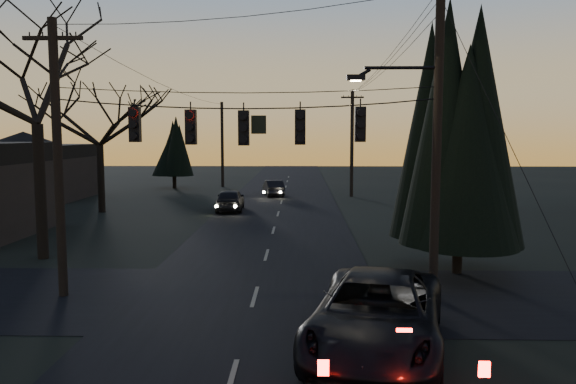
{
  "coord_description": "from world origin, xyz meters",
  "views": [
    {
      "loc": [
        1.42,
        -6.96,
        5.07
      ],
      "look_at": [
        1.06,
        9.03,
        3.39
      ],
      "focal_mm": 35.0,
      "sensor_mm": 36.0,
      "label": 1
    }
  ],
  "objects_px": {
    "evergreen_right": "(461,139)",
    "utility_pole_right": "(433,298)",
    "bare_tree_left": "(35,68)",
    "sedan_oncoming_b": "(273,188)",
    "suv_near": "(377,315)",
    "utility_pole_far_l": "(223,187)",
    "sedan_oncoming_a": "(230,200)",
    "utility_pole_left": "(64,296)",
    "utility_pole_far_r": "(351,197)"
  },
  "relations": [
    {
      "from": "evergreen_right",
      "to": "utility_pole_right",
      "type": "bearing_deg",
      "value": -116.92
    },
    {
      "from": "utility_pole_right",
      "to": "bare_tree_left",
      "type": "relative_size",
      "value": 0.89
    },
    {
      "from": "sedan_oncoming_b",
      "to": "suv_near",
      "type": "bearing_deg",
      "value": 86.25
    },
    {
      "from": "utility_pole_far_l",
      "to": "sedan_oncoming_b",
      "type": "height_order",
      "value": "utility_pole_far_l"
    },
    {
      "from": "utility_pole_right",
      "to": "sedan_oncoming_b",
      "type": "height_order",
      "value": "utility_pole_right"
    },
    {
      "from": "suv_near",
      "to": "sedan_oncoming_a",
      "type": "bearing_deg",
      "value": 118.18
    },
    {
      "from": "bare_tree_left",
      "to": "sedan_oncoming_b",
      "type": "bearing_deg",
      "value": 70.41
    },
    {
      "from": "utility_pole_left",
      "to": "utility_pole_right",
      "type": "bearing_deg",
      "value": 0.0
    },
    {
      "from": "utility_pole_far_r",
      "to": "utility_pole_right",
      "type": "bearing_deg",
      "value": -90.0
    },
    {
      "from": "evergreen_right",
      "to": "sedan_oncoming_a",
      "type": "relative_size",
      "value": 2.01
    },
    {
      "from": "utility_pole_left",
      "to": "sedan_oncoming_b",
      "type": "bearing_deg",
      "value": 79.61
    },
    {
      "from": "utility_pole_far_l",
      "to": "bare_tree_left",
      "type": "xyz_separation_m",
      "value": [
        -3.04,
        -30.8,
        7.62
      ]
    },
    {
      "from": "bare_tree_left",
      "to": "sedan_oncoming_b",
      "type": "distance_m",
      "value": 25.55
    },
    {
      "from": "bare_tree_left",
      "to": "sedan_oncoming_b",
      "type": "height_order",
      "value": "bare_tree_left"
    },
    {
      "from": "suv_near",
      "to": "sedan_oncoming_b",
      "type": "bearing_deg",
      "value": 110.06
    },
    {
      "from": "sedan_oncoming_a",
      "to": "utility_pole_far_l",
      "type": "bearing_deg",
      "value": -82.93
    },
    {
      "from": "utility_pole_far_r",
      "to": "utility_pole_far_l",
      "type": "distance_m",
      "value": 14.01
    },
    {
      "from": "sedan_oncoming_b",
      "to": "utility_pole_left",
      "type": "bearing_deg",
      "value": 68.88
    },
    {
      "from": "sedan_oncoming_b",
      "to": "utility_pole_right",
      "type": "bearing_deg",
      "value": 91.79
    },
    {
      "from": "evergreen_right",
      "to": "sedan_oncoming_b",
      "type": "relative_size",
      "value": 2.22
    },
    {
      "from": "evergreen_right",
      "to": "utility_pole_far_r",
      "type": "bearing_deg",
      "value": 93.72
    },
    {
      "from": "suv_near",
      "to": "sedan_oncoming_a",
      "type": "distance_m",
      "value": 24.55
    },
    {
      "from": "evergreen_right",
      "to": "sedan_oncoming_a",
      "type": "xyz_separation_m",
      "value": [
        -10.31,
        16.22,
        -4.15
      ]
    },
    {
      "from": "utility_pole_right",
      "to": "utility_pole_far_r",
      "type": "xyz_separation_m",
      "value": [
        0.0,
        28.0,
        0.0
      ]
    },
    {
      "from": "bare_tree_left",
      "to": "sedan_oncoming_a",
      "type": "xyz_separation_m",
      "value": [
        5.84,
        14.19,
        -6.89
      ]
    },
    {
      "from": "utility_pole_left",
      "to": "evergreen_right",
      "type": "relative_size",
      "value": 0.99
    },
    {
      "from": "utility_pole_left",
      "to": "utility_pole_far_l",
      "type": "relative_size",
      "value": 1.06
    },
    {
      "from": "utility_pole_left",
      "to": "utility_pole_far_l",
      "type": "height_order",
      "value": "utility_pole_left"
    },
    {
      "from": "utility_pole_right",
      "to": "bare_tree_left",
      "type": "xyz_separation_m",
      "value": [
        -14.54,
        5.2,
        7.62
      ]
    },
    {
      "from": "bare_tree_left",
      "to": "utility_pole_left",
      "type": "bearing_deg",
      "value": -59.68
    },
    {
      "from": "bare_tree_left",
      "to": "evergreen_right",
      "type": "distance_m",
      "value": 16.51
    },
    {
      "from": "utility_pole_right",
      "to": "evergreen_right",
      "type": "xyz_separation_m",
      "value": [
        1.61,
        3.18,
        4.88
      ]
    },
    {
      "from": "utility_pole_left",
      "to": "suv_near",
      "type": "bearing_deg",
      "value": -25.11
    },
    {
      "from": "utility_pole_left",
      "to": "utility_pole_far_l",
      "type": "distance_m",
      "value": 36.0
    },
    {
      "from": "utility_pole_far_l",
      "to": "sedan_oncoming_a",
      "type": "bearing_deg",
      "value": -80.43
    },
    {
      "from": "evergreen_right",
      "to": "sedan_oncoming_a",
      "type": "height_order",
      "value": "evergreen_right"
    },
    {
      "from": "utility_pole_far_l",
      "to": "sedan_oncoming_a",
      "type": "xyz_separation_m",
      "value": [
        2.8,
        -16.61,
        0.73
      ]
    },
    {
      "from": "utility_pole_far_l",
      "to": "bare_tree_left",
      "type": "relative_size",
      "value": 0.71
    },
    {
      "from": "utility_pole_left",
      "to": "sedan_oncoming_b",
      "type": "distance_m",
      "value": 28.84
    },
    {
      "from": "sedan_oncoming_a",
      "to": "suv_near",
      "type": "bearing_deg",
      "value": 102.61
    },
    {
      "from": "utility_pole_far_r",
      "to": "sedan_oncoming_b",
      "type": "distance_m",
      "value": 6.34
    },
    {
      "from": "utility_pole_left",
      "to": "bare_tree_left",
      "type": "xyz_separation_m",
      "value": [
        -3.04,
        5.2,
        7.62
      ]
    },
    {
      "from": "evergreen_right",
      "to": "sedan_oncoming_b",
      "type": "bearing_deg",
      "value": 107.44
    },
    {
      "from": "utility_pole_right",
      "to": "suv_near",
      "type": "bearing_deg",
      "value": -118.08
    },
    {
      "from": "utility_pole_right",
      "to": "utility_pole_left",
      "type": "distance_m",
      "value": 11.5
    },
    {
      "from": "utility_pole_far_r",
      "to": "sedan_oncoming_b",
      "type": "bearing_deg",
      "value": 176.75
    },
    {
      "from": "utility_pole_left",
      "to": "sedan_oncoming_a",
      "type": "relative_size",
      "value": 2.0
    },
    {
      "from": "bare_tree_left",
      "to": "evergreen_right",
      "type": "xyz_separation_m",
      "value": [
        16.15,
        -2.02,
        -2.74
      ]
    },
    {
      "from": "utility_pole_far_r",
      "to": "bare_tree_left",
      "type": "bearing_deg",
      "value": -122.53
    },
    {
      "from": "utility_pole_far_r",
      "to": "bare_tree_left",
      "type": "relative_size",
      "value": 0.76
    }
  ]
}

